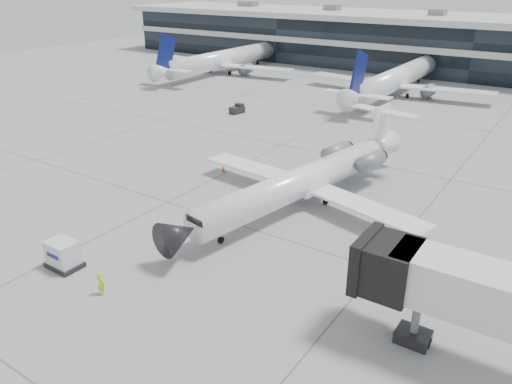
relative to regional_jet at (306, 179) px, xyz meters
The scene contains 9 objects.
ground 7.26m from the regional_jet, 94.06° to the right, with size 220.00×220.00×0.00m, color gray.
terminal 75.20m from the regional_jet, 90.37° to the left, with size 170.00×22.00×10.00m, color black.
bg_jet_left 66.28m from the regional_jet, 133.37° to the left, with size 32.00×40.00×9.60m, color white, non-canonical shape.
bg_jet_center 48.95m from the regional_jet, 99.99° to the left, with size 32.00×40.00×9.60m, color white, non-canonical shape.
regional_jet is the anchor object (origin of this frame).
ramp_worker 20.20m from the regional_jet, 101.98° to the right, with size 0.59×0.39×1.62m, color #D1FF1A.
cargo_uld 21.04m from the regional_jet, 115.29° to the right, with size 2.45×1.82×1.99m.
traffic_cone 11.32m from the regional_jet, 169.00° to the left, with size 0.50×0.50×0.63m.
far_tug 32.64m from the regional_jet, 136.79° to the left, with size 1.67×2.39×1.39m.
Camera 1 is at (19.71, -29.68, 19.13)m, focal length 35.00 mm.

